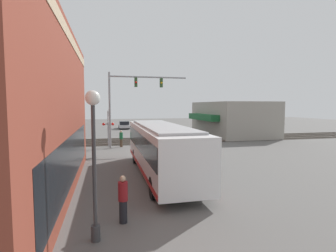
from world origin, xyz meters
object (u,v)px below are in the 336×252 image
parked_car_black (161,127)px  pedestrian_by_lamp (123,199)px  streetlamp (94,152)px  pedestrian_at_crossing (121,139)px  crossing_signal (108,124)px  parked_car_silver (124,125)px  city_bus (161,147)px  parked_car_white (172,131)px

parked_car_black → pedestrian_by_lamp: size_ratio=2.65×
streetlamp → pedestrian_at_crossing: 18.65m
crossing_signal → parked_car_silver: size_ratio=0.82×
streetlamp → crossing_signal: bearing=-1.8°
city_bus → streetlamp: size_ratio=2.48×
crossing_signal → parked_car_white: size_ratio=0.83×
streetlamp → parked_car_silver: (39.51, -3.52, -2.11)m
crossing_signal → parked_car_silver: crossing_signal is taller
city_bus → pedestrian_at_crossing: size_ratio=6.84×
parked_car_white → pedestrian_at_crossing: pedestrian_at_crossing is taller
crossing_signal → parked_car_black: 16.17m
streetlamp → pedestrian_at_crossing: bearing=-5.7°
parked_car_silver → pedestrian_at_crossing: bearing=175.4°
city_bus → parked_car_white: size_ratio=2.49×
parked_car_black → parked_car_silver: size_ratio=0.97×
parked_car_silver → pedestrian_at_crossing: (-21.05, 1.69, 0.20)m
city_bus → crossing_signal: 12.15m
parked_car_black → pedestrian_at_crossing: pedestrian_at_crossing is taller
pedestrian_at_crossing → pedestrian_by_lamp: pedestrian_by_lamp is taller
pedestrian_at_crossing → city_bus: bearing=-171.6°
streetlamp → parked_car_silver: size_ratio=0.99×
streetlamp → pedestrian_by_lamp: 2.35m
pedestrian_by_lamp → parked_car_silver: bearing=-3.9°
streetlamp → parked_car_silver: bearing=-5.1°
parked_car_black → city_bus: bearing=168.1°
city_bus → parked_car_black: bearing=-11.9°
crossing_signal → pedestrian_at_crossing: size_ratio=2.28×
parked_car_black → parked_car_white: bearing=180.0°
city_bus → parked_car_white: (18.65, -5.40, -0.96)m
streetlamp → parked_car_black: (32.63, -8.92, -2.05)m
city_bus → parked_car_silver: size_ratio=2.45×
city_bus → parked_car_silver: (32.42, -0.00, -1.03)m
parked_car_silver → pedestrian_by_lamp: (-38.44, 2.61, 0.22)m
parked_car_silver → pedestrian_by_lamp: 38.53m
streetlamp → parked_car_white: bearing=-19.1°
parked_car_white → parked_car_silver: bearing=21.4°
city_bus → parked_car_black: size_ratio=2.53×
parked_car_silver → streetlamp: bearing=174.9°
parked_car_silver → pedestrian_by_lamp: bearing=176.1°
parked_car_white → pedestrian_by_lamp: size_ratio=2.70×
parked_car_black → pedestrian_at_crossing: 15.85m
streetlamp → parked_car_white: (25.74, -8.92, -2.04)m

